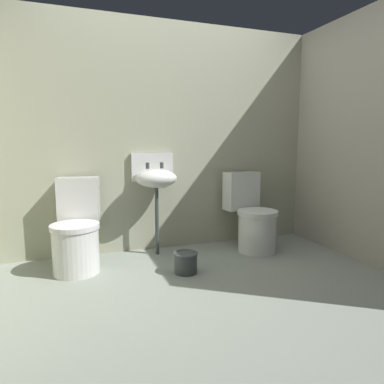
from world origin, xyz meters
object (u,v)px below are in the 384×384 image
Objects in this scene: toilet_left at (77,233)px; toilet_right at (252,218)px; bucket at (186,262)px; sink at (156,178)px.

toilet_left is 1.00× the size of toilet_right.
toilet_left is 3.69× the size of bucket.
toilet_right is 3.69× the size of bucket.
sink is (0.75, 0.19, 0.43)m from toilet_left.
toilet_left is at bearing 155.10° from bucket.
sink is 4.68× the size of bucket.
toilet_right reaches higher than bucket.
toilet_left is at bearing -5.98° from toilet_right.
toilet_right is 0.79× the size of sink.
sink is at bearing -156.91° from toilet_left.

